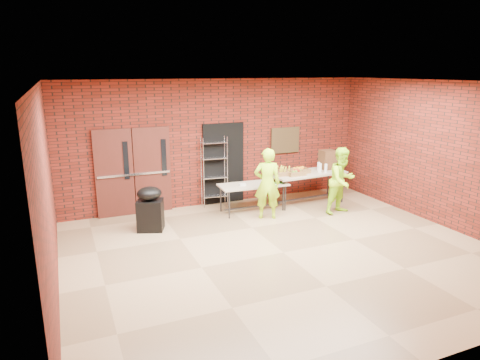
# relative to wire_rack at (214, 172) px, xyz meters

# --- Properties ---
(room) EXTENTS (8.08, 7.08, 3.28)m
(room) POSITION_rel_wire_rack_xyz_m (0.20, -3.32, 0.71)
(room) COLOR olive
(room) RESTS_ON ground
(double_doors) EXTENTS (1.78, 0.12, 2.10)m
(double_doors) POSITION_rel_wire_rack_xyz_m (-1.99, 0.12, 0.16)
(double_doors) COLOR #451913
(double_doors) RESTS_ON room
(dark_doorway) EXTENTS (1.10, 0.06, 2.10)m
(dark_doorway) POSITION_rel_wire_rack_xyz_m (0.30, 0.14, 0.16)
(dark_doorway) COLOR black
(dark_doorway) RESTS_ON room
(bronze_plaque) EXTENTS (0.85, 0.04, 0.70)m
(bronze_plaque) POSITION_rel_wire_rack_xyz_m (2.10, 0.13, 0.66)
(bronze_plaque) COLOR #41321A
(bronze_plaque) RESTS_ON room
(wire_rack) EXTENTS (0.67, 0.28, 1.79)m
(wire_rack) POSITION_rel_wire_rack_xyz_m (0.00, 0.00, 0.00)
(wire_rack) COLOR #BAB9C1
(wire_rack) RESTS_ON room
(table_left) EXTENTS (1.72, 0.78, 0.69)m
(table_left) POSITION_rel_wire_rack_xyz_m (0.71, -0.82, -0.26)
(table_left) COLOR tan
(table_left) RESTS_ON room
(table_right) EXTENTS (2.05, 0.95, 0.82)m
(table_right) POSITION_rel_wire_rack_xyz_m (2.31, -0.74, -0.14)
(table_right) COLOR tan
(table_right) RESTS_ON room
(basket_bananas) EXTENTS (0.45, 0.35, 0.14)m
(basket_bananas) POSITION_rel_wire_rack_xyz_m (1.57, -0.74, -0.01)
(basket_bananas) COLOR olive
(basket_bananas) RESTS_ON table_right
(basket_oranges) EXTENTS (0.44, 0.34, 0.14)m
(basket_oranges) POSITION_rel_wire_rack_xyz_m (2.10, -0.70, -0.01)
(basket_oranges) COLOR olive
(basket_oranges) RESTS_ON table_right
(basket_apples) EXTENTS (0.46, 0.36, 0.14)m
(basket_apples) POSITION_rel_wire_rack_xyz_m (1.86, -0.87, -0.01)
(basket_apples) COLOR olive
(basket_apples) RESTS_ON table_right
(muffin_tray) EXTENTS (0.38, 0.38, 0.10)m
(muffin_tray) POSITION_rel_wire_rack_xyz_m (1.34, -0.86, -0.16)
(muffin_tray) COLOR #134A1C
(muffin_tray) RESTS_ON table_left
(napkin_box) EXTENTS (0.16, 0.11, 0.05)m
(napkin_box) POSITION_rel_wire_rack_xyz_m (0.41, -0.84, -0.17)
(napkin_box) COLOR white
(napkin_box) RESTS_ON table_left
(coffee_dispenser) EXTENTS (0.38, 0.34, 0.51)m
(coffee_dispenser) POSITION_rel_wire_rack_xyz_m (3.01, -0.59, 0.18)
(coffee_dispenser) COLOR #55321D
(coffee_dispenser) RESTS_ON table_right
(cup_stack_front) EXTENTS (0.08, 0.08, 0.24)m
(cup_stack_front) POSITION_rel_wire_rack_xyz_m (2.57, -0.91, 0.05)
(cup_stack_front) COLOR white
(cup_stack_front) RESTS_ON table_right
(cup_stack_mid) EXTENTS (0.07, 0.07, 0.22)m
(cup_stack_mid) POSITION_rel_wire_rack_xyz_m (2.75, -0.91, 0.04)
(cup_stack_mid) COLOR white
(cup_stack_mid) RESTS_ON table_right
(cup_stack_back) EXTENTS (0.07, 0.07, 0.22)m
(cup_stack_back) POSITION_rel_wire_rack_xyz_m (2.69, -0.67, 0.04)
(cup_stack_back) COLOR white
(cup_stack_back) RESTS_ON table_right
(covered_grill) EXTENTS (0.66, 0.61, 0.98)m
(covered_grill) POSITION_rel_wire_rack_xyz_m (-1.89, -1.12, -0.40)
(covered_grill) COLOR black
(covered_grill) RESTS_ON room
(volunteer_woman) EXTENTS (0.72, 0.59, 1.68)m
(volunteer_woman) POSITION_rel_wire_rack_xyz_m (0.80, -1.40, -0.05)
(volunteer_woman) COLOR #B2FB1B
(volunteer_woman) RESTS_ON room
(volunteer_man) EXTENTS (0.90, 0.76, 1.62)m
(volunteer_man) POSITION_rel_wire_rack_xyz_m (2.64, -1.77, -0.08)
(volunteer_man) COLOR #B2FB1B
(volunteer_man) RESTS_ON room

